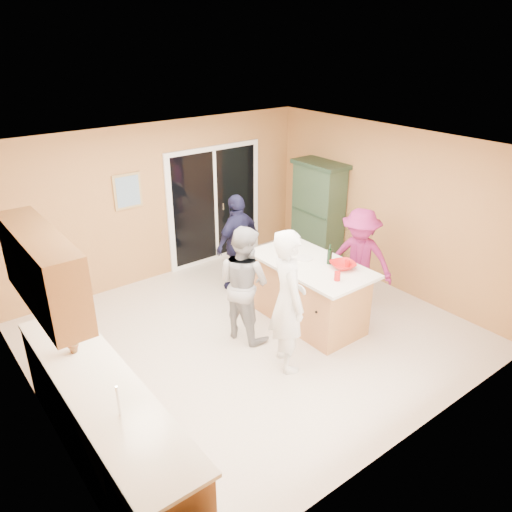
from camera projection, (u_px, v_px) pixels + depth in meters
floor at (252, 336)px, 6.96m from camera, size 5.50×5.50×0.00m
ceiling at (251, 150)px, 5.88m from camera, size 5.50×5.00×0.10m
wall_back at (160, 202)px, 8.22m from camera, size 5.50×0.10×2.60m
wall_front at (414, 337)px, 4.61m from camera, size 5.50×0.10×2.60m
wall_left at (28, 320)px, 4.89m from camera, size 0.10×5.00×2.60m
wall_right at (389, 208)px, 7.94m from camera, size 0.10×5.00×2.60m
left_cabinet_run at (111, 434)px, 4.65m from camera, size 0.65×3.05×1.24m
upper_cabinets at (42, 270)px, 4.60m from camera, size 0.35×1.60×0.75m
sliding_door at (215, 205)px, 8.88m from camera, size 1.90×0.07×2.10m
framed_picture at (128, 191)px, 7.77m from camera, size 0.46×0.04×0.56m
kitchen_island at (309, 294)px, 7.14m from camera, size 0.98×1.80×0.94m
green_hutch at (318, 214)px, 8.92m from camera, size 0.53×1.00×1.83m
woman_white at (288, 301)px, 6.00m from camera, size 0.65×0.79×1.84m
woman_grey at (244, 283)px, 6.67m from camera, size 0.77×0.90×1.61m
woman_navy at (238, 243)px, 7.94m from camera, size 1.00×0.58×1.60m
woman_magenta at (359, 260)px, 7.39m from camera, size 0.99×1.17×1.58m
serving_bowl at (343, 265)px, 6.76m from camera, size 0.42×0.42×0.08m
tulip_vase at (71, 338)px, 4.94m from camera, size 0.22×0.18×0.36m
tumbler_near at (337, 276)px, 6.42m from camera, size 0.09×0.09×0.12m
tumbler_far at (347, 263)px, 6.79m from camera, size 0.10×0.10×0.11m
wine_bottle at (330, 256)px, 6.86m from camera, size 0.07×0.07×0.29m
white_plate at (304, 258)px, 7.05m from camera, size 0.29×0.29×0.02m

